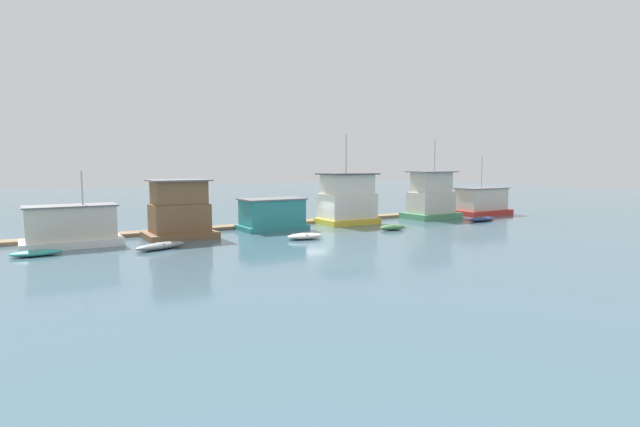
{
  "coord_description": "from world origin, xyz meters",
  "views": [
    {
      "loc": [
        -24.85,
        -41.83,
        6.26
      ],
      "look_at": [
        0.0,
        -1.0,
        1.4
      ],
      "focal_mm": 28.0,
      "sensor_mm": 36.0,
      "label": 1
    }
  ],
  "objects_px": {
    "houseboat_red": "(481,202)",
    "dinghy_green": "(393,227)",
    "houseboat_teal": "(272,214)",
    "dinghy_grey": "(160,246)",
    "houseboat_yellow": "(347,200)",
    "houseboat_white": "(71,227)",
    "houseboat_green": "(431,198)",
    "houseboat_brown": "(180,212)",
    "dinghy_white": "(305,236)",
    "dinghy_teal": "(36,253)",
    "dinghy_navy": "(482,219)"
  },
  "relations": [
    {
      "from": "houseboat_white",
      "to": "dinghy_grey",
      "type": "relative_size",
      "value": 1.68
    },
    {
      "from": "houseboat_red",
      "to": "dinghy_navy",
      "type": "xyz_separation_m",
      "value": [
        -5.34,
        -4.71,
        -1.31
      ]
    },
    {
      "from": "dinghy_grey",
      "to": "dinghy_navy",
      "type": "height_order",
      "value": "dinghy_grey"
    },
    {
      "from": "houseboat_green",
      "to": "dinghy_grey",
      "type": "height_order",
      "value": "houseboat_green"
    },
    {
      "from": "houseboat_white",
      "to": "houseboat_brown",
      "type": "bearing_deg",
      "value": -0.64
    },
    {
      "from": "houseboat_brown",
      "to": "houseboat_red",
      "type": "relative_size",
      "value": 0.8
    },
    {
      "from": "dinghy_white",
      "to": "dinghy_teal",
      "type": "bearing_deg",
      "value": 171.36
    },
    {
      "from": "houseboat_yellow",
      "to": "houseboat_red",
      "type": "bearing_deg",
      "value": -2.67
    },
    {
      "from": "houseboat_brown",
      "to": "dinghy_teal",
      "type": "height_order",
      "value": "houseboat_brown"
    },
    {
      "from": "houseboat_teal",
      "to": "dinghy_white",
      "type": "distance_m",
      "value": 6.95
    },
    {
      "from": "dinghy_grey",
      "to": "houseboat_brown",
      "type": "bearing_deg",
      "value": 59.54
    },
    {
      "from": "houseboat_yellow",
      "to": "houseboat_green",
      "type": "height_order",
      "value": "houseboat_yellow"
    },
    {
      "from": "houseboat_teal",
      "to": "dinghy_grey",
      "type": "height_order",
      "value": "houseboat_teal"
    },
    {
      "from": "houseboat_yellow",
      "to": "dinghy_navy",
      "type": "bearing_deg",
      "value": -22.12
    },
    {
      "from": "dinghy_teal",
      "to": "dinghy_grey",
      "type": "xyz_separation_m",
      "value": [
        7.83,
        -1.64,
        0.04
      ]
    },
    {
      "from": "houseboat_brown",
      "to": "houseboat_white",
      "type": "bearing_deg",
      "value": 179.36
    },
    {
      "from": "dinghy_grey",
      "to": "dinghy_green",
      "type": "bearing_deg",
      "value": -1.81
    },
    {
      "from": "houseboat_white",
      "to": "dinghy_white",
      "type": "distance_m",
      "value": 17.82
    },
    {
      "from": "houseboat_white",
      "to": "houseboat_yellow",
      "type": "relative_size",
      "value": 0.76
    },
    {
      "from": "houseboat_yellow",
      "to": "houseboat_white",
      "type": "bearing_deg",
      "value": -178.09
    },
    {
      "from": "houseboat_teal",
      "to": "houseboat_green",
      "type": "height_order",
      "value": "houseboat_green"
    },
    {
      "from": "dinghy_green",
      "to": "dinghy_navy",
      "type": "distance_m",
      "value": 12.99
    },
    {
      "from": "houseboat_teal",
      "to": "dinghy_green",
      "type": "bearing_deg",
      "value": -33.39
    },
    {
      "from": "houseboat_white",
      "to": "dinghy_grey",
      "type": "height_order",
      "value": "houseboat_white"
    },
    {
      "from": "houseboat_teal",
      "to": "dinghy_green",
      "type": "xyz_separation_m",
      "value": [
        9.45,
        -6.23,
        -1.17
      ]
    },
    {
      "from": "dinghy_green",
      "to": "houseboat_red",
      "type": "bearing_deg",
      "value": 16.44
    },
    {
      "from": "houseboat_yellow",
      "to": "dinghy_teal",
      "type": "relative_size",
      "value": 2.85
    },
    {
      "from": "houseboat_brown",
      "to": "dinghy_white",
      "type": "height_order",
      "value": "houseboat_brown"
    },
    {
      "from": "houseboat_brown",
      "to": "dinghy_green",
      "type": "bearing_deg",
      "value": -16.19
    },
    {
      "from": "houseboat_brown",
      "to": "dinghy_teal",
      "type": "bearing_deg",
      "value": -163.97
    },
    {
      "from": "dinghy_grey",
      "to": "dinghy_white",
      "type": "xyz_separation_m",
      "value": [
        11.36,
        -1.28,
        0.0
      ]
    },
    {
      "from": "dinghy_white",
      "to": "houseboat_green",
      "type": "bearing_deg",
      "value": 17.2
    },
    {
      "from": "dinghy_teal",
      "to": "dinghy_grey",
      "type": "bearing_deg",
      "value": -11.83
    },
    {
      "from": "houseboat_red",
      "to": "dinghy_green",
      "type": "height_order",
      "value": "houseboat_red"
    },
    {
      "from": "houseboat_teal",
      "to": "houseboat_green",
      "type": "relative_size",
      "value": 0.69
    },
    {
      "from": "dinghy_grey",
      "to": "dinghy_green",
      "type": "xyz_separation_m",
      "value": [
        21.16,
        -0.67,
        0.01
      ]
    },
    {
      "from": "houseboat_white",
      "to": "houseboat_green",
      "type": "bearing_deg",
      "value": 0.21
    },
    {
      "from": "houseboat_red",
      "to": "houseboat_green",
      "type": "bearing_deg",
      "value": 178.82
    },
    {
      "from": "dinghy_teal",
      "to": "dinghy_navy",
      "type": "relative_size",
      "value": 0.77
    },
    {
      "from": "houseboat_green",
      "to": "dinghy_teal",
      "type": "xyz_separation_m",
      "value": [
        -39.15,
        -3.26,
        -2.1
      ]
    },
    {
      "from": "houseboat_white",
      "to": "houseboat_brown",
      "type": "distance_m",
      "value": 8.15
    },
    {
      "from": "houseboat_yellow",
      "to": "houseboat_green",
      "type": "xyz_separation_m",
      "value": [
        10.99,
        -0.72,
        -0.11
      ]
    },
    {
      "from": "houseboat_white",
      "to": "houseboat_green",
      "type": "distance_m",
      "value": 36.7
    },
    {
      "from": "houseboat_brown",
      "to": "dinghy_navy",
      "type": "bearing_deg",
      "value": -8.44
    },
    {
      "from": "houseboat_white",
      "to": "dinghy_navy",
      "type": "relative_size",
      "value": 1.66
    },
    {
      "from": "houseboat_white",
      "to": "dinghy_teal",
      "type": "distance_m",
      "value": 4.17
    },
    {
      "from": "houseboat_teal",
      "to": "dinghy_grey",
      "type": "xyz_separation_m",
      "value": [
        -11.71,
        -5.56,
        -1.18
      ]
    },
    {
      "from": "houseboat_white",
      "to": "dinghy_white",
      "type": "relative_size",
      "value": 2.23
    },
    {
      "from": "houseboat_yellow",
      "to": "dinghy_grey",
      "type": "bearing_deg",
      "value": -164.53
    },
    {
      "from": "dinghy_grey",
      "to": "dinghy_green",
      "type": "relative_size",
      "value": 1.51
    }
  ]
}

